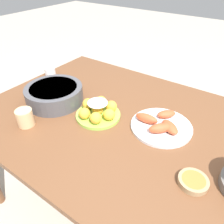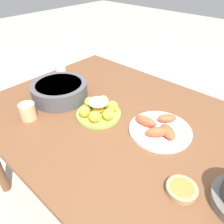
{
  "view_description": "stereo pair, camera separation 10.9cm",
  "coord_description": "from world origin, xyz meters",
  "px_view_note": "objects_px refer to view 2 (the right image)",
  "views": [
    {
      "loc": [
        -0.44,
        0.75,
        1.4
      ],
      "look_at": [
        0.07,
        0.03,
        0.77
      ],
      "focal_mm": 35.0,
      "sensor_mm": 36.0,
      "label": 1
    },
    {
      "loc": [
        -0.52,
        0.68,
        1.4
      ],
      "look_at": [
        0.07,
        0.03,
        0.77
      ],
      "focal_mm": 35.0,
      "sensor_mm": 36.0,
      "label": 2
    }
  ],
  "objects_px": {
    "dining_table": "(125,133)",
    "cake_plate": "(99,110)",
    "serving_bowl": "(60,90)",
    "seafood_platter": "(160,128)",
    "sauce_bowl": "(182,189)",
    "cup_far": "(28,111)",
    "cup_near": "(61,69)"
  },
  "relations": [
    {
      "from": "dining_table",
      "to": "seafood_platter",
      "type": "bearing_deg",
      "value": -164.13
    },
    {
      "from": "serving_bowl",
      "to": "cup_far",
      "type": "height_order",
      "value": "serving_bowl"
    },
    {
      "from": "sauce_bowl",
      "to": "cup_near",
      "type": "bearing_deg",
      "value": -15.46
    },
    {
      "from": "cup_far",
      "to": "seafood_platter",
      "type": "bearing_deg",
      "value": -147.02
    },
    {
      "from": "dining_table",
      "to": "sauce_bowl",
      "type": "xyz_separation_m",
      "value": [
        -0.4,
        0.18,
        0.09
      ]
    },
    {
      "from": "cake_plate",
      "to": "sauce_bowl",
      "type": "relative_size",
      "value": 2.09
    },
    {
      "from": "cake_plate",
      "to": "seafood_platter",
      "type": "distance_m",
      "value": 0.32
    },
    {
      "from": "dining_table",
      "to": "cup_far",
      "type": "bearing_deg",
      "value": 38.88
    },
    {
      "from": "cake_plate",
      "to": "seafood_platter",
      "type": "relative_size",
      "value": 0.78
    },
    {
      "from": "serving_bowl",
      "to": "sauce_bowl",
      "type": "relative_size",
      "value": 2.87
    },
    {
      "from": "dining_table",
      "to": "serving_bowl",
      "type": "distance_m",
      "value": 0.45
    },
    {
      "from": "sauce_bowl",
      "to": "dining_table",
      "type": "bearing_deg",
      "value": -24.19
    },
    {
      "from": "dining_table",
      "to": "cup_near",
      "type": "bearing_deg",
      "value": -10.03
    },
    {
      "from": "sauce_bowl",
      "to": "seafood_platter",
      "type": "bearing_deg",
      "value": -44.16
    },
    {
      "from": "cake_plate",
      "to": "cup_far",
      "type": "xyz_separation_m",
      "value": [
        0.25,
        0.25,
        0.01
      ]
    },
    {
      "from": "cup_near",
      "to": "cup_far",
      "type": "bearing_deg",
      "value": 125.33
    },
    {
      "from": "seafood_platter",
      "to": "cup_near",
      "type": "distance_m",
      "value": 0.85
    },
    {
      "from": "sauce_bowl",
      "to": "cup_near",
      "type": "distance_m",
      "value": 1.12
    },
    {
      "from": "cup_near",
      "to": "cake_plate",
      "type": "bearing_deg",
      "value": 162.33
    },
    {
      "from": "dining_table",
      "to": "serving_bowl",
      "type": "bearing_deg",
      "value": 10.81
    },
    {
      "from": "cake_plate",
      "to": "serving_bowl",
      "type": "bearing_deg",
      "value": 5.3
    },
    {
      "from": "cake_plate",
      "to": "cup_far",
      "type": "bearing_deg",
      "value": 45.84
    },
    {
      "from": "cake_plate",
      "to": "sauce_bowl",
      "type": "xyz_separation_m",
      "value": [
        -0.53,
        0.12,
        -0.02
      ]
    },
    {
      "from": "seafood_platter",
      "to": "dining_table",
      "type": "bearing_deg",
      "value": 15.87
    },
    {
      "from": "sauce_bowl",
      "to": "cup_far",
      "type": "xyz_separation_m",
      "value": [
        0.78,
        0.13,
        0.03
      ]
    },
    {
      "from": "seafood_platter",
      "to": "cup_far",
      "type": "height_order",
      "value": "cup_far"
    },
    {
      "from": "serving_bowl",
      "to": "sauce_bowl",
      "type": "xyz_separation_m",
      "value": [
        -0.82,
        0.1,
        -0.04
      ]
    },
    {
      "from": "sauce_bowl",
      "to": "seafood_platter",
      "type": "height_order",
      "value": "seafood_platter"
    },
    {
      "from": "sauce_bowl",
      "to": "cup_near",
      "type": "height_order",
      "value": "cup_near"
    },
    {
      "from": "cake_plate",
      "to": "serving_bowl",
      "type": "distance_m",
      "value": 0.29
    },
    {
      "from": "dining_table",
      "to": "serving_bowl",
      "type": "relative_size",
      "value": 4.84
    },
    {
      "from": "dining_table",
      "to": "cake_plate",
      "type": "distance_m",
      "value": 0.18
    }
  ]
}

